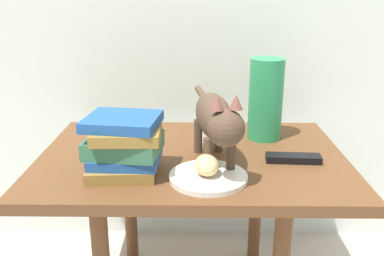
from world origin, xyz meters
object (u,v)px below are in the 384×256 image
Objects in this scene: bread_roll at (207,165)px; green_vase at (266,99)px; book_stack at (124,145)px; candle_jar at (212,129)px; cat at (216,119)px; side_table at (192,174)px; plate at (208,177)px; tv_remote at (293,158)px.

bread_roll is 0.38m from green_vase.
candle_jar is at bearing 46.77° from book_stack.
cat is 0.28m from green_vase.
bread_roll is 0.31× the size of green_vase.
bread_roll is at bearing -94.24° from candle_jar.
bread_roll is (0.04, -0.17, 0.10)m from side_table.
plate reaches higher than side_table.
book_stack is at bearing -133.23° from candle_jar.
bread_roll is 0.53× the size of tv_remote.
side_table is at bearing 172.95° from tv_remote.
tv_remote is (0.05, -0.20, -0.12)m from green_vase.
book_stack is at bearing -168.14° from cat.
plate is 0.38m from green_vase.
green_vase reaches higher than bread_roll.
plate is 0.77× the size of green_vase.
tv_remote is (0.45, 0.08, -0.07)m from book_stack.
book_stack is at bearing -166.52° from tv_remote.
tv_remote is (0.24, 0.12, -0.03)m from bread_roll.
book_stack is 1.32× the size of tv_remote.
tv_remote is at bearing 10.09° from book_stack.
cat is 0.25m from tv_remote.
cat reaches higher than side_table.
side_table is at bearing 127.25° from cat.
green_vase is 1.70× the size of tv_remote.
candle_jar reaches higher than bread_roll.
cat is 5.60× the size of candle_jar.
cat is (0.02, 0.09, 0.09)m from bread_roll.
green_vase is (0.23, 0.14, 0.19)m from side_table.
cat is 0.25m from book_stack.
book_stack reaches higher than bread_roll.
side_table is 3.43× the size of green_vase.
side_table is 4.42× the size of book_stack.
cat is at bearing 11.86° from book_stack.
cat reaches higher than candle_jar.
side_table is 4.44× the size of plate.
green_vase reaches higher than plate.
book_stack is at bearing 169.83° from plate.
candle_jar is at bearing 91.06° from cat.
green_vase is 0.23m from tv_remote.
cat is (0.02, 0.09, 0.13)m from plate.
side_table is at bearing 37.71° from book_stack.
cat reaches higher than plate.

